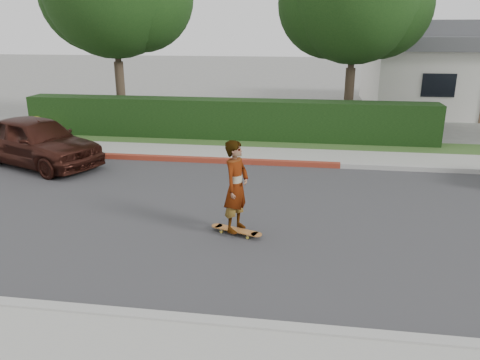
{
  "coord_description": "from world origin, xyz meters",
  "views": [
    {
      "loc": [
        0.01,
        -9.5,
        3.97
      ],
      "look_at": [
        -1.32,
        -0.51,
        1.0
      ],
      "focal_mm": 35.0,
      "sensor_mm": 36.0,
      "label": 1
    }
  ],
  "objects": [
    {
      "name": "car_maroon",
      "position": [
        -8.0,
        3.07,
        0.75
      ],
      "size": [
        4.74,
        3.34,
        1.5
      ],
      "primitive_type": "imported",
      "rotation": [
        0.0,
        0.0,
        1.17
      ],
      "color": "#361711",
      "rests_on": "ground"
    },
    {
      "name": "curb_near",
      "position": [
        0.0,
        -4.1,
        0.07
      ],
      "size": [
        60.0,
        0.2,
        0.15
      ],
      "primitive_type": "cube",
      "color": "#9E9E99",
      "rests_on": "ground"
    },
    {
      "name": "flowering_shrub",
      "position": [
        -10.01,
        6.74,
        0.33
      ],
      "size": [
        1.4,
        1.0,
        0.9
      ],
      "color": "#2D4C19",
      "rests_on": "ground"
    },
    {
      "name": "skateboarder",
      "position": [
        -1.32,
        -1.01,
        1.03
      ],
      "size": [
        0.64,
        0.78,
        1.83
      ],
      "primitive_type": "imported",
      "rotation": [
        0.0,
        0.0,
        1.22
      ],
      "color": "white",
      "rests_on": "skateboard"
    },
    {
      "name": "road",
      "position": [
        0.0,
        0.0,
        0.01
      ],
      "size": [
        60.0,
        8.0,
        0.01
      ],
      "primitive_type": "cube",
      "color": "#2D2D30",
      "rests_on": "ground"
    },
    {
      "name": "house",
      "position": [
        8.0,
        16.0,
        2.1
      ],
      "size": [
        10.6,
        8.6,
        4.3
      ],
      "color": "beige",
      "rests_on": "ground"
    },
    {
      "name": "sidewalk_far",
      "position": [
        0.0,
        5.0,
        0.06
      ],
      "size": [
        60.0,
        1.6,
        0.12
      ],
      "primitive_type": "cube",
      "color": "gray",
      "rests_on": "ground"
    },
    {
      "name": "tree_center",
      "position": [
        1.49,
        9.19,
        4.9
      ],
      "size": [
        5.66,
        4.84,
        7.44
      ],
      "color": "#33261C",
      "rests_on": "ground"
    },
    {
      "name": "curb_far",
      "position": [
        0.0,
        4.1,
        0.07
      ],
      "size": [
        60.0,
        0.2,
        0.15
      ],
      "primitive_type": "cube",
      "color": "#9E9E99",
      "rests_on": "ground"
    },
    {
      "name": "curb_red_section",
      "position": [
        -5.0,
        4.1,
        0.08
      ],
      "size": [
        12.0,
        0.21,
        0.15
      ],
      "primitive_type": "cube",
      "color": "maroon",
      "rests_on": "ground"
    },
    {
      "name": "planting_strip",
      "position": [
        0.0,
        6.6,
        0.05
      ],
      "size": [
        60.0,
        1.6,
        0.1
      ],
      "primitive_type": "cube",
      "color": "#2D4C1E",
      "rests_on": "ground"
    },
    {
      "name": "skateboard",
      "position": [
        -1.32,
        -1.01,
        0.1
      ],
      "size": [
        1.13,
        0.58,
        0.1
      ],
      "rotation": [
        0.0,
        0.0,
        -0.34
      ],
      "color": "gold",
      "rests_on": "ground"
    },
    {
      "name": "ground",
      "position": [
        0.0,
        0.0,
        0.0
      ],
      "size": [
        120.0,
        120.0,
        0.0
      ],
      "primitive_type": "plane",
      "color": "slate",
      "rests_on": "ground"
    },
    {
      "name": "hedge",
      "position": [
        -3.0,
        7.2,
        0.75
      ],
      "size": [
        15.0,
        1.0,
        1.5
      ],
      "primitive_type": "cube",
      "color": "black",
      "rests_on": "ground"
    }
  ]
}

